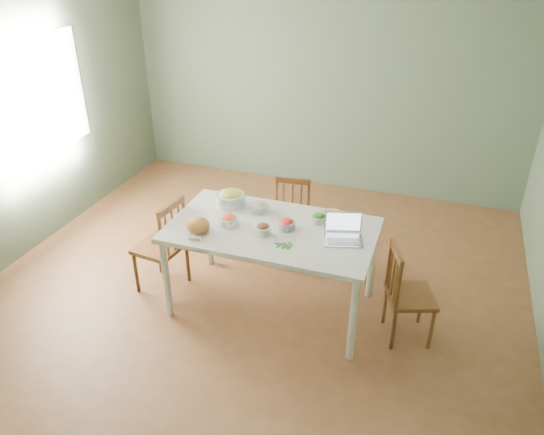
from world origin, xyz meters
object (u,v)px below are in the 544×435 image
(chair_far, at_px, (289,224))
(bread_boule, at_px, (198,225))
(chair_left, at_px, (159,245))
(chair_right, at_px, (411,294))
(laptop, at_px, (344,230))
(bowl_squash, at_px, (231,198))
(dining_table, at_px, (272,268))

(chair_far, distance_m, bread_boule, 1.20)
(chair_far, distance_m, chair_left, 1.29)
(chair_right, distance_m, laptop, 0.76)
(chair_left, bearing_deg, chair_far, 136.10)
(chair_far, relative_size, bowl_squash, 3.38)
(chair_right, bearing_deg, bowl_squash, 60.50)
(chair_far, relative_size, laptop, 2.83)
(laptop, bearing_deg, chair_right, -14.76)
(chair_right, distance_m, bowl_squash, 1.77)
(dining_table, height_order, chair_far, chair_far)
(bread_boule, relative_size, laptop, 0.63)
(chair_left, height_order, bowl_squash, bowl_squash)
(chair_right, bearing_deg, laptop, 70.18)
(chair_right, xyz_separation_m, bread_boule, (-1.75, -0.25, 0.45))
(chair_far, xyz_separation_m, chair_right, (1.28, -0.76, -0.00))
(dining_table, relative_size, chair_right, 2.02)
(chair_left, bearing_deg, bread_boule, 76.09)
(chair_left, relative_size, chair_right, 1.09)
(bowl_squash, bearing_deg, bread_boule, -96.72)
(dining_table, bearing_deg, chair_far, 96.25)
(dining_table, bearing_deg, bread_boule, -154.62)
(chair_left, bearing_deg, chair_right, 98.24)
(chair_far, bearing_deg, chair_right, -37.01)
(bowl_squash, height_order, laptop, laptop)
(bread_boule, height_order, bowl_squash, bowl_squash)
(bread_boule, bearing_deg, chair_right, 8.27)
(chair_left, relative_size, bowl_squash, 3.67)
(dining_table, distance_m, chair_left, 1.08)
(bread_boule, height_order, laptop, laptop)
(chair_right, height_order, bowl_squash, bowl_squash)
(bowl_squash, distance_m, laptop, 1.14)
(chair_far, height_order, bread_boule, bread_boule)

